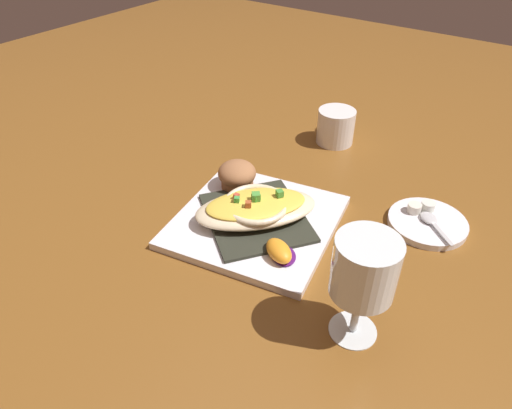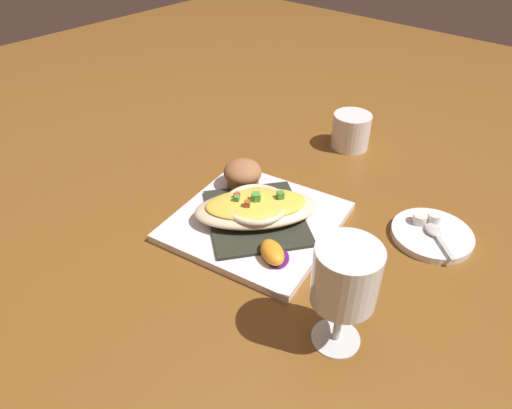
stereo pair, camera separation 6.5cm
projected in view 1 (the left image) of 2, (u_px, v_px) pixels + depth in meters
name	position (u px, v px, depth m)	size (l,w,h in m)	color
ground_plane	(256.00, 225.00, 0.79)	(2.60, 2.60, 0.00)	brown
square_plate	(256.00, 222.00, 0.79)	(0.26, 0.26, 0.01)	white
folded_napkin	(256.00, 217.00, 0.78)	(0.16, 0.18, 0.01)	#2C2E24
gratin_dish	(256.00, 207.00, 0.77)	(0.22, 0.23, 0.05)	beige
muffin	(237.00, 175.00, 0.85)	(0.07, 0.07, 0.05)	#A1633B
orange_garnish	(280.00, 252.00, 0.70)	(0.07, 0.06, 0.03)	#491461
coffee_mug	(335.00, 128.00, 1.01)	(0.08, 0.10, 0.08)	white
stemmed_glass	(364.00, 273.00, 0.55)	(0.08, 0.08, 0.16)	white
creamer_saucer	(427.00, 223.00, 0.79)	(0.13, 0.13, 0.01)	white
spoon	(430.00, 220.00, 0.78)	(0.08, 0.07, 0.01)	silver
creamer_cup_0	(428.00, 206.00, 0.80)	(0.02, 0.02, 0.02)	white
creamer_cup_1	(414.00, 208.00, 0.80)	(0.02, 0.02, 0.02)	white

